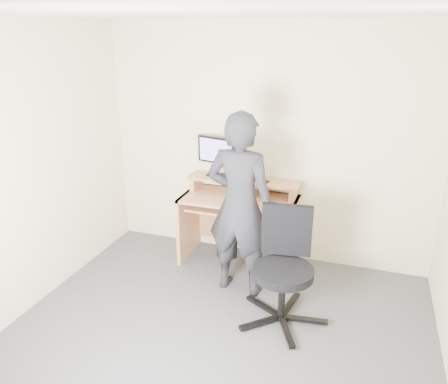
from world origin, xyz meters
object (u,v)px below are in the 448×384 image
Objects in this scene: office_chair at (284,262)px; person at (240,206)px; monitor at (216,153)px; desk at (241,213)px.

office_chair is 0.67m from person.
monitor reaches higher than office_chair.
person reaches higher than office_chair.
person is at bearing 141.54° from office_chair.
person is (0.16, -0.59, 0.33)m from desk.
monitor is 0.45× the size of office_chair.
monitor is (-0.31, 0.09, 0.62)m from desk.
person reaches higher than monitor.
desk is at bearing 119.25° from office_chair.
desk is 0.69m from person.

